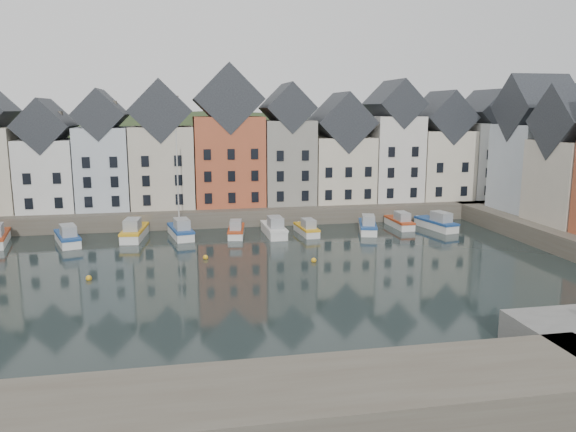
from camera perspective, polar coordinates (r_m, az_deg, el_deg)
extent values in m
plane|color=black|center=(47.42, -3.06, -6.61)|extent=(260.00, 260.00, 0.00)
cube|color=#51493E|center=(76.25, -6.15, 0.76)|extent=(90.00, 16.00, 2.00)
cube|color=#51493E|center=(26.66, -19.01, -19.39)|extent=(50.00, 6.00, 2.00)
ellipsoid|color=#23361B|center=(106.03, -7.13, -6.99)|extent=(153.60, 70.40, 64.00)
sphere|color=black|center=(96.28, -15.67, 7.10)|extent=(5.77, 5.77, 5.77)
sphere|color=black|center=(110.21, 5.49, 7.56)|extent=(5.27, 5.27, 5.27)
sphere|color=black|center=(106.24, 10.12, 7.19)|extent=(5.07, 5.07, 5.07)
sphere|color=black|center=(102.29, 0.62, 7.19)|extent=(5.01, 5.01, 5.01)
sphere|color=black|center=(110.76, 7.30, 7.50)|extent=(5.21, 5.21, 5.21)
sphere|color=black|center=(103.98, -6.47, 7.46)|extent=(5.45, 5.45, 5.45)
sphere|color=black|center=(103.21, 14.40, 6.55)|extent=(4.49, 4.49, 4.49)
cube|color=silver|center=(74.98, -23.06, 3.89)|extent=(6.56, 8.00, 8.61)
cube|color=black|center=(74.59, -23.40, 8.41)|extent=(6.56, 8.16, 6.56)
cube|color=silver|center=(73.80, -18.13, 4.67)|extent=(6.20, 8.00, 10.02)
cube|color=black|center=(73.46, -18.43, 9.74)|extent=(6.20, 8.16, 6.20)
cube|color=beige|center=(73.24, -12.60, 4.92)|extent=(7.70, 8.00, 10.08)
cube|color=black|center=(72.90, -12.82, 10.36)|extent=(7.70, 8.16, 7.70)
cube|color=#B15132|center=(73.41, -6.07, 5.60)|extent=(8.69, 8.00, 11.28)
cube|color=black|center=(73.13, -6.19, 11.69)|extent=(8.69, 8.16, 8.69)
cube|color=gray|center=(74.47, -0.12, 5.54)|extent=(6.43, 8.00, 10.78)
cube|color=black|center=(74.17, -0.12, 10.92)|extent=(6.43, 8.16, 6.43)
cube|color=beige|center=(76.27, 5.30, 4.78)|extent=(7.88, 8.00, 8.56)
cube|color=black|center=(75.88, 5.38, 9.46)|extent=(7.88, 8.16, 7.88)
cube|color=silver|center=(78.50, 10.49, 5.81)|extent=(6.50, 8.00, 11.27)
cube|color=black|center=(78.23, 10.68, 11.10)|extent=(6.50, 8.16, 6.50)
cube|color=beige|center=(81.39, 15.09, 5.10)|extent=(7.23, 8.00, 9.32)
cube|color=black|center=(81.05, 15.32, 9.64)|extent=(7.23, 8.16, 7.23)
cube|color=silver|center=(84.56, 19.31, 5.40)|extent=(6.18, 8.00, 10.32)
cube|color=black|center=(84.27, 19.60, 9.93)|extent=(6.18, 8.16, 6.18)
cube|color=silver|center=(74.52, 23.63, 4.49)|extent=(7.47, 8.00, 10.38)
cube|color=black|center=(74.19, 24.05, 10.00)|extent=(7.62, 8.00, 8.00)
sphere|color=gold|center=(54.72, -8.38, -4.18)|extent=(0.50, 0.50, 0.50)
sphere|color=gold|center=(53.17, 2.63, -4.52)|extent=(0.50, 0.50, 0.50)
sphere|color=gold|center=(50.49, -19.58, -5.97)|extent=(0.50, 0.50, 0.50)
cube|color=silver|center=(64.59, -21.48, -2.33)|extent=(3.72, 6.50, 1.14)
cube|color=navy|center=(64.47, -21.52, -1.79)|extent=(3.85, 6.65, 0.26)
cube|color=gray|center=(63.43, -21.44, -1.40)|extent=(2.16, 2.82, 1.24)
cube|color=silver|center=(65.01, -15.30, -1.85)|extent=(2.74, 6.87, 1.23)
cube|color=gold|center=(64.87, -15.33, -1.28)|extent=(2.87, 7.01, 0.28)
cube|color=gray|center=(63.77, -15.52, -0.88)|extent=(1.85, 2.83, 1.34)
cube|color=silver|center=(64.51, -10.85, -1.78)|extent=(3.01, 6.53, 1.15)
cube|color=navy|center=(64.38, -10.87, -1.23)|extent=(3.13, 6.67, 0.26)
cube|color=gray|center=(63.34, -10.73, -0.84)|extent=(1.90, 2.74, 1.26)
cylinder|color=silver|center=(64.12, -11.14, 3.51)|extent=(0.15, 0.15, 11.53)
cube|color=silver|center=(64.25, -5.28, -1.73)|extent=(2.38, 5.59, 0.99)
cube|color=#AB3A18|center=(64.13, -5.29, -1.25)|extent=(2.49, 5.71, 0.23)
cube|color=gray|center=(63.23, -5.33, -0.93)|extent=(1.56, 2.33, 1.08)
cube|color=silver|center=(64.32, -1.46, -1.62)|extent=(2.11, 6.48, 1.18)
cube|color=silver|center=(64.19, -1.46, -1.06)|extent=(2.22, 6.61, 0.27)
cube|color=gray|center=(63.13, -1.30, -0.66)|extent=(1.57, 2.61, 1.28)
cube|color=silver|center=(64.85, 1.89, -1.57)|extent=(1.98, 5.44, 0.98)
cube|color=gold|center=(64.74, 1.89, -1.11)|extent=(2.07, 5.55, 0.22)
cube|color=gray|center=(63.88, 2.10, -0.78)|extent=(1.39, 2.22, 1.07)
cube|color=silver|center=(66.70, 8.09, -1.30)|extent=(3.34, 6.25, 1.10)
cube|color=navy|center=(66.58, 8.11, -0.79)|extent=(3.47, 6.39, 0.25)
cube|color=gray|center=(65.58, 8.16, -0.44)|extent=(1.99, 2.68, 1.20)
cube|color=silver|center=(70.02, 11.22, -0.84)|extent=(1.79, 5.67, 1.03)
cube|color=#AB3A18|center=(69.91, 11.23, -0.39)|extent=(1.88, 5.78, 0.23)
cube|color=gray|center=(69.05, 11.52, -0.06)|extent=(1.35, 2.28, 1.13)
cube|color=silver|center=(69.91, 14.79, -0.98)|extent=(3.08, 6.46, 1.14)
cube|color=navy|center=(69.79, 14.81, -0.48)|extent=(3.21, 6.61, 0.26)
cube|color=gray|center=(68.95, 15.31, -0.12)|extent=(1.92, 2.73, 1.24)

